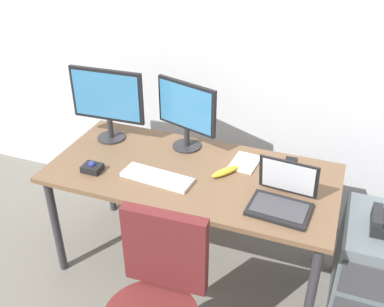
% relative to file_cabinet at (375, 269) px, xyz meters
% --- Properties ---
extents(ground_plane, '(8.00, 8.00, 0.00)m').
position_rel_file_cabinet_xyz_m(ground_plane, '(-1.08, -0.03, -0.30)').
color(ground_plane, '#646159').
extents(back_wall, '(6.00, 0.10, 2.80)m').
position_rel_file_cabinet_xyz_m(back_wall, '(-1.08, 0.71, 1.10)').
color(back_wall, silver).
rests_on(back_wall, ground).
extents(desk, '(1.67, 0.78, 0.73)m').
position_rel_file_cabinet_xyz_m(desk, '(-1.08, -0.03, 0.35)').
color(desk, brown).
rests_on(desk, ground).
extents(file_cabinet, '(0.42, 0.53, 0.61)m').
position_rel_file_cabinet_xyz_m(file_cabinet, '(0.00, 0.00, 0.00)').
color(file_cabinet, '#556065').
rests_on(file_cabinet, ground).
extents(monitor_main, '(0.48, 0.18, 0.47)m').
position_rel_file_cabinet_xyz_m(monitor_main, '(-1.72, 0.15, 0.70)').
color(monitor_main, '#262628').
rests_on(monitor_main, desk).
extents(monitor_side, '(0.41, 0.18, 0.43)m').
position_rel_file_cabinet_xyz_m(monitor_side, '(-1.21, 0.22, 0.67)').
color(monitor_side, '#262628').
rests_on(monitor_side, desk).
extents(keyboard, '(0.42, 0.17, 0.03)m').
position_rel_file_cabinet_xyz_m(keyboard, '(-1.24, -0.18, 0.44)').
color(keyboard, silver).
rests_on(keyboard, desk).
extents(laptop, '(0.33, 0.30, 0.24)m').
position_rel_file_cabinet_xyz_m(laptop, '(-0.54, -0.17, 0.48)').
color(laptop, black).
rests_on(laptop, desk).
extents(trackball_mouse, '(0.11, 0.09, 0.07)m').
position_rel_file_cabinet_xyz_m(trackball_mouse, '(-1.62, -0.23, 0.45)').
color(trackball_mouse, black).
rests_on(trackball_mouse, desk).
extents(coffee_mug, '(0.09, 0.08, 0.12)m').
position_rel_file_cabinet_xyz_m(coffee_mug, '(-0.57, 0.04, 0.49)').
color(coffee_mug, '#304E82').
rests_on(coffee_mug, desk).
extents(paper_notepad, '(0.16, 0.22, 0.01)m').
position_rel_file_cabinet_xyz_m(paper_notepad, '(-0.82, 0.16, 0.43)').
color(paper_notepad, white).
rests_on(paper_notepad, desk).
extents(cell_phone, '(0.08, 0.15, 0.01)m').
position_rel_file_cabinet_xyz_m(cell_phone, '(-0.56, 0.25, 0.43)').
color(cell_phone, black).
rests_on(cell_phone, desk).
extents(banana, '(0.15, 0.18, 0.04)m').
position_rel_file_cabinet_xyz_m(banana, '(-0.89, 0.00, 0.45)').
color(banana, yellow).
rests_on(banana, desk).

